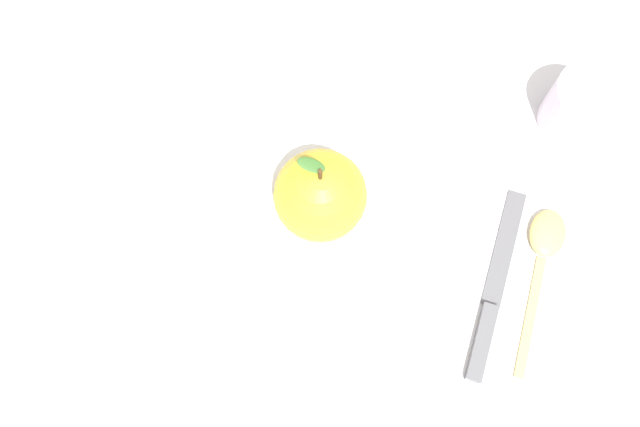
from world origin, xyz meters
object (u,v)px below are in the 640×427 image
Objects in this scene: side_bowl at (266,9)px; apple at (320,195)px; dinner_plate at (320,217)px; spoon at (544,250)px; cup at (583,105)px; knife at (492,300)px.

apple is at bearing 147.96° from side_bowl.
apple reaches higher than dinner_plate.
cup is at bearing -64.32° from spoon.
apple is 0.22m from spoon.
apple is 0.55× the size of knife.
dinner_plate is at bearing 147.61° from side_bowl.
dinner_plate is 1.34× the size of knife.
knife is at bearing -162.94° from dinner_plate.
dinner_plate is 0.18m from knife.
knife is (-0.17, -0.05, -0.00)m from dinner_plate.
knife is (-0.06, 0.20, -0.03)m from cup.
side_bowl is 0.57× the size of knife.
side_bowl is 1.47× the size of cup.
spoon is (-0.06, 0.13, -0.03)m from cup.
apple is 1.42× the size of cup.
side_bowl is at bearing -11.15° from knife.
cup reaches higher than knife.
side_bowl is at bearing 22.76° from cup.
cup reaches higher than spoon.
dinner_plate is 2.35× the size of side_bowl.
side_bowl is at bearing -32.39° from dinner_plate.
side_bowl is at bearing -0.17° from spoon.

